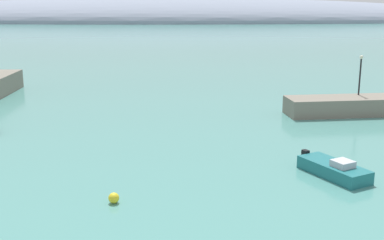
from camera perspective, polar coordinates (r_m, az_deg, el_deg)
distant_ridge at (r=273.06m, az=-3.30°, el=11.39°), size 363.14×88.30×24.22m
motorboat_teal_foreground at (r=32.63m, az=16.06°, el=-5.47°), size 3.92×5.19×1.23m
mooring_buoy_yellow at (r=27.73m, az=-9.02°, el=-8.89°), size 0.60×0.60×0.60m
harbor_lamp_post at (r=51.32m, az=18.88°, el=5.45°), size 0.36×0.36×3.92m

